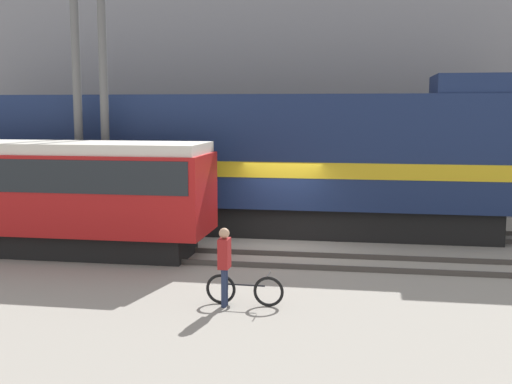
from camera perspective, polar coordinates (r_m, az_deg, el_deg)
ground_plane at (r=19.62m, az=1.98°, el=-4.94°), size 120.00×120.00×0.00m
track_near at (r=17.83m, az=1.18°, el=-5.97°), size 60.00×1.51×0.14m
track_far at (r=21.96m, az=2.84°, el=-3.42°), size 60.00×1.51×0.14m
building_backdrop at (r=28.88m, az=4.69°, el=8.78°), size 32.92×6.00×9.77m
freight_locomotive at (r=22.12m, az=-4.00°, el=2.86°), size 20.94×3.04×5.25m
streetcar at (r=19.48m, az=-17.58°, el=0.17°), size 9.18×2.54×3.25m
bicycle at (r=13.93m, az=-1.03°, el=-8.71°), size 1.71×0.44×0.72m
person at (r=13.70m, az=-2.83°, el=-5.96°), size 0.23×0.36×1.70m
utility_pole_left at (r=21.31m, az=-15.52°, el=6.15°), size 0.27×0.27×7.65m
utility_pole_center at (r=20.94m, az=-13.32°, el=7.07°), size 0.26×0.26×8.28m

